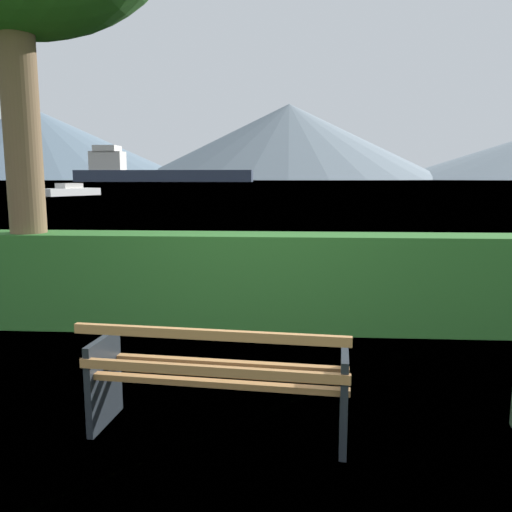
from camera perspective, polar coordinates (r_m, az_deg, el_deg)
The scene contains 7 objects.
ground_plane at distance 3.98m, azimuth -4.01°, elevation -18.93°, with size 1400.00×1400.00×0.00m, color #4C6B33.
water_surface at distance 311.34m, azimuth 3.61°, elevation 8.36°, with size 620.00×620.00×0.00m, color slate.
park_bench at distance 3.75m, azimuth -4.31°, elevation -13.52°, with size 1.91×0.75×0.87m.
hedge_row at distance 6.28m, azimuth -0.87°, elevation -2.85°, with size 12.07×0.65×1.18m, color #2D6B28.
cargo_ship_large at distance 257.92m, azimuth -11.76°, elevation 9.21°, with size 86.88×11.79×17.53m.
sailboat_mid at distance 57.77m, azimuth -20.13°, elevation 6.83°, with size 4.89×6.95×1.31m.
distant_hills at distance 583.70m, azimuth 1.22°, elevation 12.25°, with size 931.85×383.79×85.36m.
Camera 1 is at (0.49, -3.50, 1.85)m, focal length 35.77 mm.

